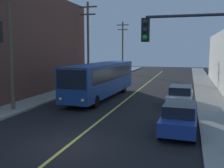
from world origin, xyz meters
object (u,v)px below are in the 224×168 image
at_px(utility_pole_far, 123,45).
at_px(utility_pole_near, 10,38).
at_px(parked_car_silver, 180,96).
at_px(city_bus, 102,78).
at_px(utility_pole_mid, 88,40).
at_px(traffic_signal_right_corner, 192,54).
at_px(parked_car_blue, 180,117).

bearing_deg(utility_pole_far, utility_pole_near, -89.33).
bearing_deg(utility_pole_far, parked_car_silver, -67.63).
relative_size(city_bus, utility_pole_mid, 1.20).
bearing_deg(utility_pole_mid, utility_pole_far, 90.95).
distance_m(parked_car_silver, utility_pole_near, 13.54).
bearing_deg(traffic_signal_right_corner, utility_pole_near, 159.55).
bearing_deg(parked_car_silver, parked_car_blue, -88.52).
relative_size(parked_car_silver, utility_pole_mid, 0.44).
xyz_separation_m(parked_car_silver, utility_pole_far, (-12.05, 29.27, 4.65)).
bearing_deg(parked_car_blue, traffic_signal_right_corner, -80.25).
height_order(parked_car_blue, utility_pole_far, utility_pole_far).
bearing_deg(parked_car_silver, utility_pole_mid, 139.49).
bearing_deg(utility_pole_mid, city_bus, -61.33).
relative_size(utility_pole_far, traffic_signal_right_corner, 1.62).
distance_m(utility_pole_near, utility_pole_far, 34.54).
distance_m(city_bus, utility_pole_far, 28.24).
height_order(parked_car_silver, utility_pole_mid, utility_pole_mid).
relative_size(parked_car_blue, utility_pole_mid, 0.44).
bearing_deg(utility_pole_near, city_bus, 57.34).
height_order(utility_pole_mid, traffic_signal_right_corner, utility_pole_mid).
distance_m(parked_car_silver, traffic_signal_right_corner, 10.47).
bearing_deg(city_bus, utility_pole_far, 100.02).
distance_m(utility_pole_near, utility_pole_mid, 15.29).
relative_size(utility_pole_near, traffic_signal_right_corner, 1.56).
distance_m(city_bus, parked_car_silver, 7.44).
relative_size(parked_car_silver, utility_pole_near, 0.48).
relative_size(parked_car_silver, traffic_signal_right_corner, 0.74).
xyz_separation_m(utility_pole_far, traffic_signal_right_corner, (12.72, -39.13, -1.19)).
distance_m(city_bus, utility_pole_mid, 10.27).
xyz_separation_m(parked_car_silver, utility_pole_mid, (-11.73, 10.02, 4.90)).
bearing_deg(utility_pole_near, utility_pole_mid, 90.32).
bearing_deg(utility_pole_near, parked_car_blue, -8.40).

